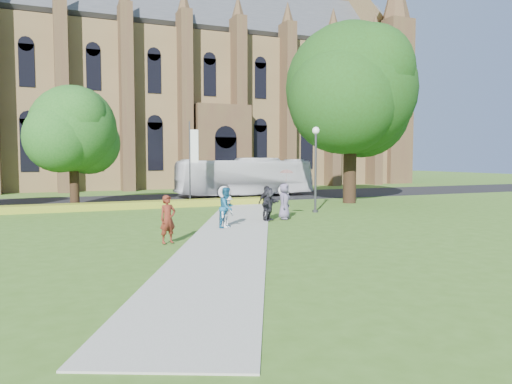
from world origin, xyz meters
name	(u,v)px	position (x,y,z in m)	size (l,w,h in m)	color
ground	(241,235)	(0.00, 0.00, 0.00)	(160.00, 160.00, 0.00)	#3E641E
road	(150,199)	(0.00, 20.00, 0.01)	(160.00, 10.00, 0.02)	black
footpath	(233,231)	(0.00, 1.00, 0.02)	(3.20, 30.00, 0.04)	#B2B2A8
flower_hedge	(140,205)	(-2.00, 13.20, 0.23)	(18.00, 1.40, 0.45)	gold
cathedral	(198,79)	(10.00, 39.73, 12.98)	(52.60, 18.25, 28.00)	brown
streetlamp	(316,159)	(7.50, 6.50, 3.30)	(0.44, 0.44, 5.24)	#38383D
large_tree	(351,89)	(13.00, 11.00, 8.37)	(9.60, 9.60, 13.20)	#332114
street_tree_1	(73,129)	(-6.00, 14.50, 5.22)	(5.60, 5.60, 8.05)	#332114
banner_pole_0	(191,157)	(2.11, 15.20, 3.39)	(0.70, 0.10, 6.00)	#38383D
tour_coach	(245,177)	(8.11, 19.69, 1.68)	(2.79, 11.91, 3.32)	silver
pedestrian_0	(168,219)	(-3.46, -1.07, 0.98)	(0.69, 0.45, 1.88)	#5B2114
pedestrian_1	(227,207)	(0.12, 2.08, 1.01)	(0.94, 0.73, 1.93)	#185278
pedestrian_2	(227,211)	(0.17, 2.18, 0.82)	(1.00, 0.58, 1.55)	silver
pedestrian_3	(266,203)	(3.03, 3.97, 0.96)	(1.08, 0.45, 1.84)	black
pedestrian_4	(284,201)	(4.14, 4.03, 1.01)	(0.94, 0.61, 1.93)	slate
pedestrian_5	(269,204)	(3.07, 3.73, 0.92)	(1.63, 0.52, 1.76)	#24242B
parasol	(286,177)	(4.32, 4.13, 2.30)	(0.75, 0.75, 0.66)	#ECA7A7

